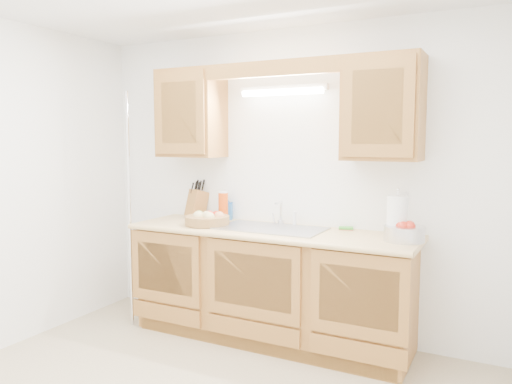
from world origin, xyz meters
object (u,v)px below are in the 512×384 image
Objects in this scene: fruit_basket at (207,219)px; paper_towel at (397,218)px; knife_block at (197,203)px; apple_bowl at (404,232)px.

paper_towel reaches higher than fruit_basket.
fruit_basket is at bearing -175.83° from paper_towel.
paper_towel reaches higher than knife_block.
paper_towel is (1.51, 0.11, 0.10)m from fruit_basket.
fruit_basket is 1.52m from paper_towel.
apple_bowl is (1.57, 0.07, 0.01)m from fruit_basket.
paper_towel is (1.82, -0.19, 0.03)m from knife_block.
apple_bowl is at bearing 11.99° from knife_block.
knife_block is 1.08× the size of apple_bowl.
paper_towel is at bearing 144.83° from apple_bowl.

